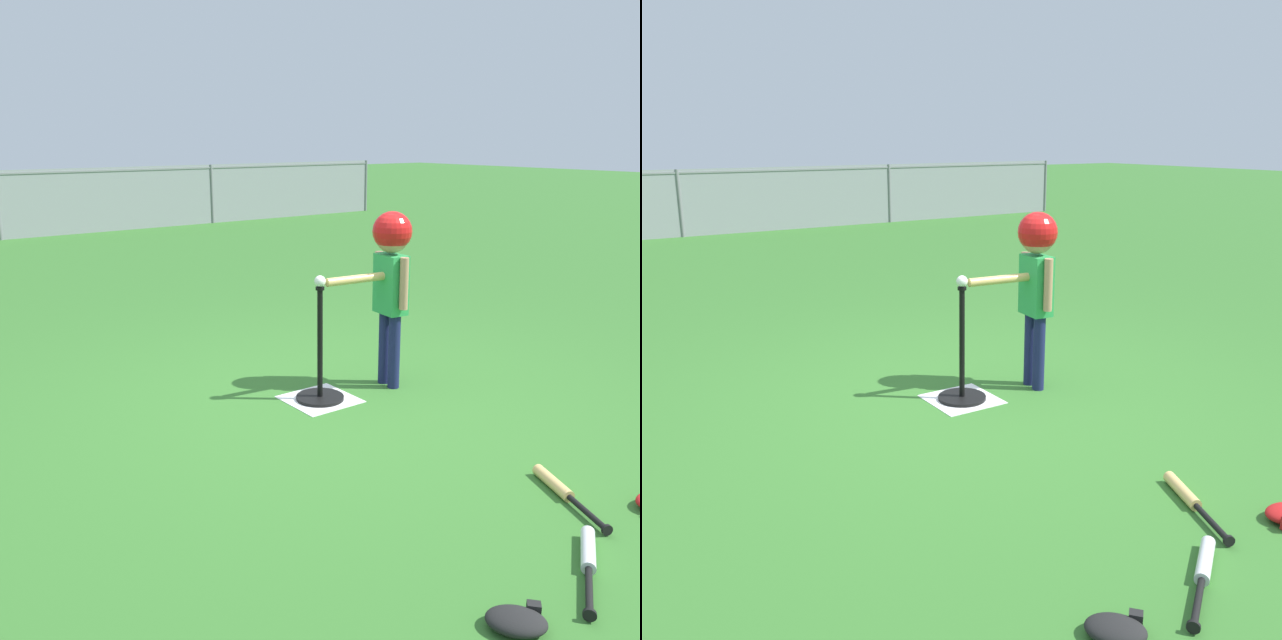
# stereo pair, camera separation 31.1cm
# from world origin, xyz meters

# --- Properties ---
(ground_plane) EXTENTS (60.00, 60.00, 0.00)m
(ground_plane) POSITION_xyz_m (0.00, 0.00, 0.00)
(ground_plane) COLOR #336B28
(home_plate) EXTENTS (0.44, 0.44, 0.01)m
(home_plate) POSITION_xyz_m (-0.01, 0.14, 0.00)
(home_plate) COLOR white
(home_plate) RESTS_ON ground_plane
(batting_tee) EXTENTS (0.32, 0.32, 0.77)m
(batting_tee) POSITION_xyz_m (-0.01, 0.14, 0.13)
(batting_tee) COLOR black
(batting_tee) RESTS_ON ground_plane
(baseball_on_tee) EXTENTS (0.07, 0.07, 0.07)m
(baseball_on_tee) POSITION_xyz_m (-0.01, 0.14, 0.81)
(baseball_on_tee) COLOR white
(baseball_on_tee) RESTS_ON batting_tee
(batter_child) EXTENTS (0.64, 0.35, 1.22)m
(batter_child) POSITION_xyz_m (0.54, 0.08, 0.87)
(batter_child) COLOR #191E4C
(batter_child) RESTS_ON ground_plane
(spare_bat_silver) EXTENTS (0.52, 0.37, 0.06)m
(spare_bat_silver) POSITION_xyz_m (-0.22, -2.01, 0.03)
(spare_bat_silver) COLOR silver
(spare_bat_silver) RESTS_ON ground_plane
(spare_bat_wood) EXTENTS (0.29, 0.57, 0.06)m
(spare_bat_wood) POSITION_xyz_m (0.18, -1.58, 0.03)
(spare_bat_wood) COLOR #DBB266
(spare_bat_wood) RESTS_ON ground_plane
(glove_near_bats) EXTENTS (0.27, 0.27, 0.07)m
(glove_near_bats) POSITION_xyz_m (-0.77, -2.08, 0.04)
(glove_near_bats) COLOR black
(glove_near_bats) RESTS_ON ground_plane
(outfield_fence) EXTENTS (16.06, 0.06, 1.15)m
(outfield_fence) POSITION_xyz_m (0.00, 9.22, 0.62)
(outfield_fence) COLOR slate
(outfield_fence) RESTS_ON ground_plane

